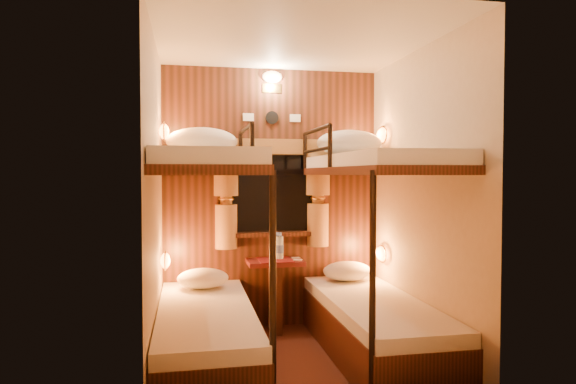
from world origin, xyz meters
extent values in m
plane|color=#3E1C11|center=(0.00, 0.00, 0.00)|extent=(2.10, 2.10, 0.00)
plane|color=silver|center=(0.00, 0.00, 2.40)|extent=(2.10, 2.10, 0.00)
plane|color=#C6B293|center=(0.00, 1.05, 1.20)|extent=(2.40, 0.00, 2.40)
plane|color=#C6B293|center=(0.00, -1.05, 1.20)|extent=(2.40, 0.00, 2.40)
plane|color=#C6B293|center=(-1.00, 0.00, 1.20)|extent=(0.00, 2.40, 2.40)
plane|color=#C6B293|center=(1.00, 0.00, 1.20)|extent=(0.00, 2.40, 2.40)
cube|color=black|center=(0.00, 1.04, 1.20)|extent=(2.00, 0.03, 2.40)
cube|color=black|center=(-0.65, 0.07, 0.17)|extent=(0.70, 1.90, 0.35)
cube|color=white|center=(-0.65, 0.07, 0.40)|extent=(0.68, 1.88, 0.10)
cube|color=black|center=(-0.65, 0.07, 1.45)|extent=(0.70, 1.90, 0.06)
cube|color=white|center=(-0.65, 0.07, 1.53)|extent=(0.68, 1.88, 0.10)
cylinder|color=black|center=(-0.30, -0.83, 0.72)|extent=(0.04, 0.04, 1.45)
cylinder|color=black|center=(-0.30, 0.95, 1.64)|extent=(0.04, 0.04, 0.32)
cylinder|color=black|center=(-0.30, 0.10, 1.64)|extent=(0.04, 0.04, 0.32)
cylinder|color=black|center=(-0.30, 0.53, 1.80)|extent=(0.04, 0.85, 0.04)
cylinder|color=black|center=(-0.30, 0.53, 1.63)|extent=(0.03, 0.85, 0.03)
cube|color=black|center=(0.65, 0.07, 0.17)|extent=(0.70, 1.90, 0.35)
cube|color=white|center=(0.65, 0.07, 0.40)|extent=(0.68, 1.88, 0.10)
cube|color=black|center=(0.65, 0.07, 1.45)|extent=(0.70, 1.90, 0.06)
cube|color=white|center=(0.65, 0.07, 1.53)|extent=(0.68, 1.88, 0.10)
cylinder|color=black|center=(0.30, -0.83, 0.72)|extent=(0.04, 0.04, 1.45)
cylinder|color=black|center=(0.30, 0.95, 1.64)|extent=(0.04, 0.04, 0.32)
cylinder|color=black|center=(0.30, 0.10, 1.64)|extent=(0.04, 0.04, 0.32)
cylinder|color=black|center=(0.30, 0.53, 1.80)|extent=(0.04, 0.85, 0.04)
cylinder|color=black|center=(0.30, 0.53, 1.63)|extent=(0.03, 0.85, 0.03)
cube|color=black|center=(0.00, 1.02, 1.25)|extent=(0.98, 0.02, 0.78)
cube|color=black|center=(0.00, 1.01, 1.25)|extent=(0.90, 0.01, 0.70)
cube|color=black|center=(0.00, 0.97, 0.87)|extent=(1.00, 0.12, 0.04)
cube|color=brown|center=(0.00, 0.98, 1.68)|extent=(1.10, 0.06, 0.14)
cylinder|color=brown|center=(-0.43, 0.97, 1.43)|extent=(0.22, 0.22, 0.40)
cylinder|color=brown|center=(-0.43, 0.97, 1.20)|extent=(0.11, 0.11, 0.12)
cylinder|color=brown|center=(-0.43, 0.97, 0.95)|extent=(0.20, 0.20, 0.40)
torus|color=#B58735|center=(-0.43, 0.97, 1.20)|extent=(0.14, 0.14, 0.02)
cylinder|color=brown|center=(0.43, 0.97, 1.43)|extent=(0.22, 0.22, 0.40)
cylinder|color=brown|center=(0.43, 0.97, 1.20)|extent=(0.11, 0.11, 0.12)
cylinder|color=brown|center=(0.43, 0.97, 0.95)|extent=(0.20, 0.20, 0.40)
torus|color=#B58735|center=(0.43, 0.97, 1.20)|extent=(0.14, 0.14, 0.02)
cylinder|color=black|center=(0.00, 1.02, 1.95)|extent=(0.12, 0.02, 0.12)
cube|color=silver|center=(-0.22, 1.02, 1.95)|extent=(0.10, 0.01, 0.07)
cube|color=silver|center=(0.22, 1.02, 1.95)|extent=(0.10, 0.01, 0.07)
cube|color=#B58735|center=(0.00, 1.02, 2.22)|extent=(0.18, 0.01, 0.08)
ellipsoid|color=#FFCC8C|center=(0.00, 1.00, 2.32)|extent=(0.18, 0.09, 0.11)
ellipsoid|color=orange|center=(-0.96, 0.70, 0.70)|extent=(0.08, 0.20, 0.13)
torus|color=#B58735|center=(-0.96, 0.70, 0.70)|extent=(0.02, 0.17, 0.17)
ellipsoid|color=orange|center=(-0.96, 0.70, 1.78)|extent=(0.08, 0.20, 0.13)
torus|color=#B58735|center=(-0.96, 0.70, 1.78)|extent=(0.02, 0.17, 0.17)
ellipsoid|color=orange|center=(0.96, 0.70, 0.70)|extent=(0.08, 0.20, 0.13)
torus|color=#B58735|center=(0.96, 0.70, 0.70)|extent=(0.02, 0.17, 0.17)
ellipsoid|color=orange|center=(0.96, 0.70, 1.78)|extent=(0.08, 0.20, 0.13)
torus|color=#B58735|center=(0.96, 0.70, 1.78)|extent=(0.02, 0.17, 0.17)
cube|color=#5B1615|center=(0.00, 0.85, 0.63)|extent=(0.50, 0.34, 0.04)
cube|color=black|center=(0.00, 0.85, 0.30)|extent=(0.08, 0.30, 0.61)
cube|color=maroon|center=(0.00, 0.85, 0.65)|extent=(0.30, 0.34, 0.01)
cylinder|color=#99BFE5|center=(0.03, 0.92, 0.75)|extent=(0.07, 0.07, 0.21)
cylinder|color=#4162C3|center=(0.03, 0.92, 0.74)|extent=(0.07, 0.07, 0.07)
cylinder|color=#4162C3|center=(0.03, 0.92, 0.88)|extent=(0.04, 0.04, 0.03)
cylinder|color=#99BFE5|center=(0.05, 0.89, 0.75)|extent=(0.07, 0.07, 0.21)
cylinder|color=#4162C3|center=(0.05, 0.89, 0.74)|extent=(0.07, 0.07, 0.07)
cylinder|color=#4162C3|center=(0.05, 0.89, 0.88)|extent=(0.04, 0.04, 0.03)
cube|color=silver|center=(0.20, 0.80, 0.65)|extent=(0.09, 0.08, 0.01)
cube|color=silver|center=(0.20, 0.92, 0.65)|extent=(0.08, 0.06, 0.01)
ellipsoid|color=white|center=(-0.65, 0.68, 0.54)|extent=(0.43, 0.31, 0.17)
ellipsoid|color=white|center=(0.65, 0.76, 0.54)|extent=(0.44, 0.32, 0.17)
ellipsoid|color=white|center=(-0.65, 0.77, 1.71)|extent=(0.61, 0.43, 0.24)
ellipsoid|color=white|center=(0.65, 0.71, 1.70)|extent=(0.59, 0.42, 0.23)
camera|label=1|loc=(-0.78, -3.70, 1.43)|focal=32.00mm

